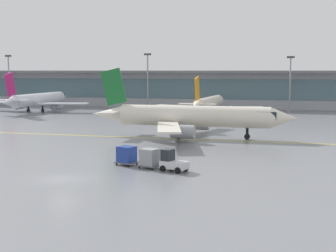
% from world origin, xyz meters
% --- Properties ---
extents(ground_plane, '(400.00, 400.00, 0.00)m').
position_xyz_m(ground_plane, '(0.00, 0.00, 0.00)').
color(ground_plane, slate).
extents(taxiway_centreline_stripe, '(110.00, 0.83, 0.01)m').
position_xyz_m(taxiway_centreline_stripe, '(5.62, 28.53, 0.00)').
color(taxiway_centreline_stripe, yellow).
rests_on(taxiway_centreline_stripe, ground_plane).
extents(terminal_concourse, '(166.77, 11.00, 9.60)m').
position_xyz_m(terminal_concourse, '(0.00, 90.16, 4.92)').
color(terminal_concourse, '#9EA3A8').
rests_on(terminal_concourse, ground_plane).
extents(gate_airplane_0, '(26.16, 28.11, 9.32)m').
position_xyz_m(gate_airplane_0, '(-39.49, 66.67, 2.80)').
color(gate_airplane_0, silver).
rests_on(gate_airplane_0, ground_plane).
extents(gate_airplane_1, '(24.06, 25.89, 8.58)m').
position_xyz_m(gate_airplane_1, '(1.14, 67.26, 2.57)').
color(gate_airplane_1, silver).
rests_on(gate_airplane_1, ground_plane).
extents(taxiing_regional_jet, '(30.24, 28.22, 10.05)m').
position_xyz_m(taxiing_regional_jet, '(5.23, 30.53, 3.01)').
color(taxiing_regional_jet, silver).
rests_on(taxiing_regional_jet, ground_plane).
extents(baggage_tug, '(2.91, 2.28, 2.10)m').
position_xyz_m(baggage_tug, '(8.61, 6.01, 0.89)').
color(baggage_tug, silver).
rests_on(baggage_tug, ground_plane).
extents(cargo_dolly_lead, '(2.51, 2.20, 1.94)m').
position_xyz_m(cargo_dolly_lead, '(6.06, 6.89, 1.05)').
color(cargo_dolly_lead, '#595B60').
rests_on(cargo_dolly_lead, ground_plane).
extents(cargo_dolly_trailing, '(2.51, 2.20, 1.94)m').
position_xyz_m(cargo_dolly_trailing, '(3.31, 7.83, 1.05)').
color(cargo_dolly_trailing, '#595B60').
rests_on(cargo_dolly_trailing, ground_plane).
extents(apron_light_mast_0, '(1.80, 0.36, 13.82)m').
position_xyz_m(apron_light_mast_0, '(-56.70, 81.97, 7.59)').
color(apron_light_mast_0, gray).
rests_on(apron_light_mast_0, ground_plane).
extents(apron_light_mast_1, '(1.80, 0.36, 13.92)m').
position_xyz_m(apron_light_mast_1, '(-17.16, 81.95, 7.65)').
color(apron_light_mast_1, gray).
rests_on(apron_light_mast_1, ground_plane).
extents(apron_light_mast_2, '(1.80, 0.36, 12.98)m').
position_xyz_m(apron_light_mast_2, '(17.85, 81.96, 7.17)').
color(apron_light_mast_2, gray).
rests_on(apron_light_mast_2, ground_plane).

